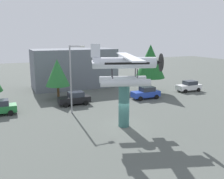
# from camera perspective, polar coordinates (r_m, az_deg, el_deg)

# --- Properties ---
(ground_plane) EXTENTS (140.00, 140.00, 0.00)m
(ground_plane) POSITION_cam_1_polar(r_m,az_deg,el_deg) (26.31, 2.65, -8.22)
(ground_plane) COLOR #515651
(display_pedestal) EXTENTS (1.10, 1.10, 4.35)m
(display_pedestal) POSITION_cam_1_polar(r_m,az_deg,el_deg) (25.64, 2.70, -3.65)
(display_pedestal) COLOR #386B66
(display_pedestal) RESTS_ON ground
(floatplane_monument) EXTENTS (7.20, 10.23, 4.00)m
(floatplane_monument) POSITION_cam_1_polar(r_m,az_deg,el_deg) (24.90, 3.08, 4.91)
(floatplane_monument) COLOR silver
(floatplane_monument) RESTS_ON display_pedestal
(car_mid_black) EXTENTS (4.20, 2.02, 1.76)m
(car_mid_black) POSITION_cam_1_polar(r_m,az_deg,el_deg) (34.32, -8.41, -1.97)
(car_mid_black) COLOR black
(car_mid_black) RESTS_ON ground
(car_far_blue) EXTENTS (4.20, 2.02, 1.76)m
(car_far_blue) POSITION_cam_1_polar(r_m,az_deg,el_deg) (37.60, 7.64, -0.72)
(car_far_blue) COLOR #2847B7
(car_far_blue) RESTS_ON ground
(car_distant_white) EXTENTS (4.20, 2.02, 1.76)m
(car_distant_white) POSITION_cam_1_polar(r_m,az_deg,el_deg) (44.10, 16.91, 0.75)
(car_distant_white) COLOR white
(car_distant_white) RESTS_ON ground
(streetlight_primary) EXTENTS (1.84, 0.28, 8.02)m
(streetlight_primary) POSITION_cam_1_polar(r_m,az_deg,el_deg) (30.01, -8.93, 3.34)
(streetlight_primary) COLOR gray
(streetlight_primary) RESTS_ON ground
(storefront_building) EXTENTS (14.43, 6.64, 6.81)m
(storefront_building) POSITION_cam_1_polar(r_m,az_deg,el_deg) (46.04, -8.53, 4.77)
(storefront_building) COLOR slate
(storefront_building) RESTS_ON ground
(tree_east) EXTENTS (3.45, 3.45, 5.86)m
(tree_east) POSITION_cam_1_polar(r_m,az_deg,el_deg) (37.08, -12.17, 3.72)
(tree_east) COLOR brown
(tree_east) RESTS_ON ground
(tree_center_back) EXTENTS (4.77, 4.77, 7.76)m
(tree_center_back) POSITION_cam_1_polar(r_m,az_deg,el_deg) (41.20, 8.60, 6.31)
(tree_center_back) COLOR brown
(tree_center_back) RESTS_ON ground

